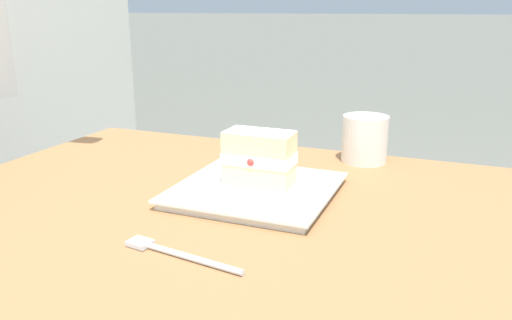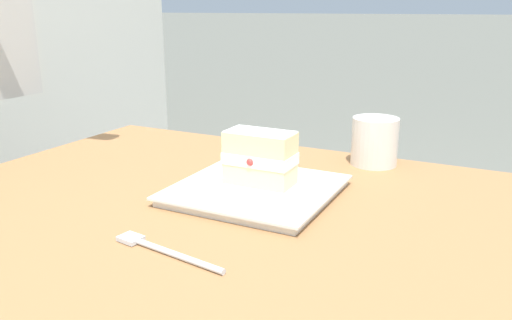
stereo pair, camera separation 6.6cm
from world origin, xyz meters
The scene contains 5 objects.
patio_table centered at (0.00, 0.00, 0.60)m, with size 1.24×0.87×0.70m.
dessert_plate centered at (-0.09, 0.12, 0.71)m, with size 0.25×0.25×0.02m.
cake_slice centered at (-0.09, 0.13, 0.76)m, with size 0.11×0.07×0.09m.
dessert_fork centered at (-0.11, -0.12, 0.71)m, with size 0.17×0.04×0.01m.
coffee_cup centered at (0.03, 0.38, 0.75)m, with size 0.09×0.09×0.09m.
Camera 1 is at (0.20, -0.61, 1.00)m, focal length 36.19 mm.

